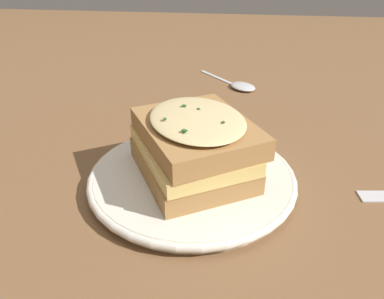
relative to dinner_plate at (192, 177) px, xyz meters
name	(u,v)px	position (x,y,z in m)	size (l,w,h in m)	color
ground_plane	(195,191)	(0.02, 0.01, -0.01)	(2.40, 2.40, 0.00)	brown
dinner_plate	(192,177)	(0.00, 0.00, 0.00)	(0.26, 0.26, 0.02)	silver
sandwich	(193,146)	(0.00, 0.00, 0.05)	(0.19, 0.18, 0.08)	#A37542
spoon	(240,85)	(-0.36, 0.06, -0.01)	(0.14, 0.13, 0.01)	silver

